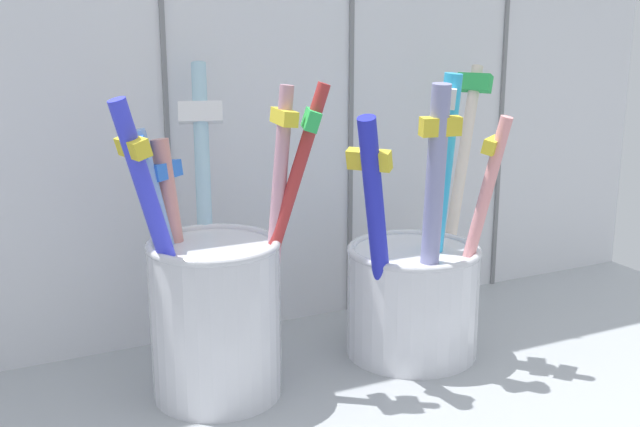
% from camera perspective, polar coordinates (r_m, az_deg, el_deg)
% --- Properties ---
extents(counter_slab, '(0.64, 0.22, 0.02)m').
position_cam_1_polar(counter_slab, '(0.48, 1.40, -13.15)').
color(counter_slab, '#9EA3A8').
rests_on(counter_slab, ground).
extents(tile_wall_back, '(0.64, 0.02, 0.45)m').
position_cam_1_polar(tile_wall_back, '(0.54, -4.51, 13.38)').
color(tile_wall_back, white).
rests_on(tile_wall_back, ground).
extents(toothbrush_cup_left, '(0.12, 0.11, 0.18)m').
position_cam_1_polar(toothbrush_cup_left, '(0.46, -7.39, -6.24)').
color(toothbrush_cup_left, silver).
rests_on(toothbrush_cup_left, counter_slab).
extents(toothbrush_cup_right, '(0.15, 0.10, 0.18)m').
position_cam_1_polar(toothbrush_cup_right, '(0.51, 6.65, -5.03)').
color(toothbrush_cup_right, white).
rests_on(toothbrush_cup_right, counter_slab).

